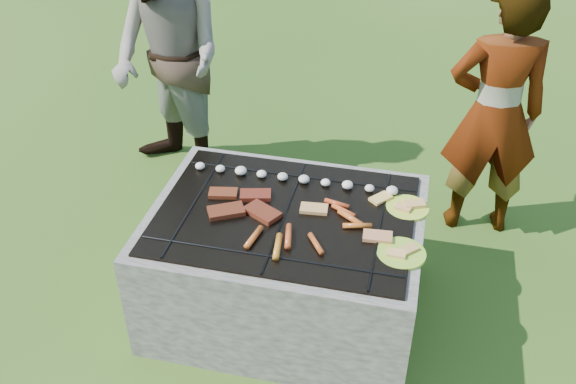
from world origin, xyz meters
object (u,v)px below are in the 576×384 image
(cook, at_px, (495,114))
(bystander, at_px, (168,60))
(plate_far, at_px, (408,207))
(plate_near, at_px, (401,253))
(fire_pit, at_px, (286,265))

(cook, height_order, bystander, bystander)
(plate_far, distance_m, bystander, 1.81)
(cook, bearing_deg, plate_far, 53.97)
(bystander, bearing_deg, plate_near, -5.11)
(fire_pit, distance_m, plate_near, 0.67)
(plate_near, bearing_deg, plate_far, 89.61)
(plate_far, relative_size, plate_near, 0.87)
(fire_pit, relative_size, plate_near, 4.57)
(fire_pit, xyz_separation_m, bystander, (-1.00, 1.07, 0.55))
(plate_far, distance_m, plate_near, 0.35)
(fire_pit, distance_m, bystander, 1.56)
(plate_near, bearing_deg, bystander, 141.68)
(cook, xyz_separation_m, bystander, (-1.96, 0.11, 0.08))
(fire_pit, xyz_separation_m, plate_near, (0.56, -0.16, 0.33))
(fire_pit, xyz_separation_m, cook, (0.96, 0.96, 0.47))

